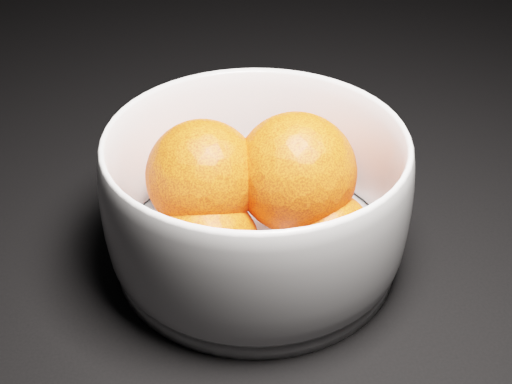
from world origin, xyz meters
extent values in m
cylinder|color=silver|center=(0.25, -0.25, 0.01)|extent=(0.21, 0.21, 0.01)
sphere|color=#F2460C|center=(0.30, -0.22, 0.05)|extent=(0.07, 0.07, 0.07)
sphere|color=#F2460C|center=(0.22, -0.20, 0.05)|extent=(0.06, 0.06, 0.06)
sphere|color=#F2460C|center=(0.20, -0.28, 0.05)|extent=(0.07, 0.07, 0.07)
sphere|color=#F2460C|center=(0.29, -0.30, 0.05)|extent=(0.06, 0.06, 0.06)
sphere|color=#F2460C|center=(0.21, -0.26, 0.08)|extent=(0.08, 0.08, 0.08)
sphere|color=#F2460C|center=(0.27, -0.27, 0.08)|extent=(0.08, 0.08, 0.08)
camera|label=1|loc=(0.13, -0.65, 0.35)|focal=50.00mm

